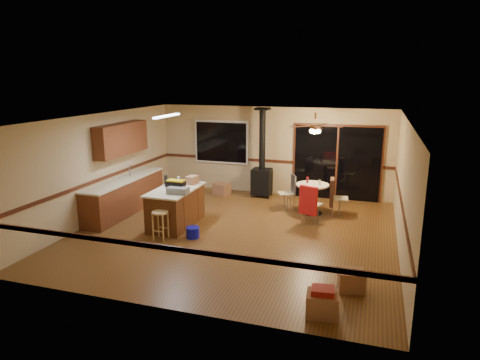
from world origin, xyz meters
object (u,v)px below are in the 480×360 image
at_px(kitchen_island, 176,207).
at_px(toolbox_black, 176,186).
at_px(wood_stove, 262,172).
at_px(toolbox_grey, 178,190).
at_px(chair_near, 309,200).
at_px(chair_right, 333,192).
at_px(blue_bucket, 193,232).
at_px(box_corner_b, 351,280).
at_px(box_corner_a, 322,304).
at_px(dining_table, 312,194).
at_px(chair_left, 290,188).
at_px(box_under_window, 222,189).
at_px(bar_stool, 161,225).

bearing_deg(kitchen_island, toolbox_black, -58.67).
xyz_separation_m(wood_stove, toolbox_grey, (-1.05, -3.42, 0.24)).
height_order(kitchen_island, chair_near, chair_near).
xyz_separation_m(toolbox_black, chair_right, (3.35, 2.11, -0.42)).
xyz_separation_m(toolbox_black, blue_bucket, (0.59, -0.46, -0.89)).
relative_size(wood_stove, blue_bucket, 8.65).
xyz_separation_m(toolbox_grey, box_corner_b, (3.93, -1.66, -0.80)).
distance_m(toolbox_black, box_corner_a, 4.70).
xyz_separation_m(toolbox_grey, blue_bucket, (0.46, -0.27, -0.85)).
xyz_separation_m(chair_right, box_corner_a, (0.35, -4.88, -0.42)).
height_order(dining_table, chair_near, chair_near).
bearing_deg(toolbox_grey, kitchen_island, 124.07).
bearing_deg(kitchen_island, chair_left, 40.99).
distance_m(toolbox_grey, box_corner_a, 4.47).
height_order(toolbox_grey, box_corner_b, toolbox_grey).
relative_size(toolbox_black, chair_left, 0.77).
relative_size(wood_stove, chair_left, 4.67).
xyz_separation_m(wood_stove, box_under_window, (-1.18, -0.22, -0.55)).
bearing_deg(box_corner_a, box_corner_b, 68.47).
xyz_separation_m(toolbox_black, dining_table, (2.83, 2.07, -0.49)).
bearing_deg(dining_table, box_under_window, 161.61).
distance_m(dining_table, chair_near, 0.88).
bearing_deg(toolbox_grey, toolbox_black, 126.65).
relative_size(chair_right, box_corner_a, 1.49).
distance_m(chair_left, chair_near, 1.21).
height_order(toolbox_grey, box_under_window, toolbox_grey).
distance_m(blue_bucket, box_under_window, 3.52).
bearing_deg(box_under_window, toolbox_black, -90.21).
bearing_deg(chair_near, chair_right, 62.30).
xyz_separation_m(toolbox_black, chair_left, (2.23, 2.22, -0.43)).
bearing_deg(box_under_window, box_corner_b, -50.14).
xyz_separation_m(kitchen_island, chair_right, (3.46, 1.92, 0.14)).
distance_m(kitchen_island, wood_stove, 3.33).
distance_m(blue_bucket, box_corner_b, 3.74).
relative_size(dining_table, chair_right, 1.20).
bearing_deg(kitchen_island, blue_bucket, -42.26).
relative_size(kitchen_island, wood_stove, 0.67).
bearing_deg(chair_near, blue_bucket, -143.98).
height_order(chair_left, box_under_window, chair_left).
height_order(chair_left, chair_right, same).
xyz_separation_m(toolbox_grey, box_corner_a, (3.56, -2.59, -0.79)).
xyz_separation_m(kitchen_island, chair_left, (2.34, 2.04, 0.14)).
relative_size(bar_stool, box_corner_a, 1.35).
relative_size(chair_right, box_corner_b, 1.66).
relative_size(kitchen_island, chair_near, 2.40).
bearing_deg(kitchen_island, chair_near, 18.77).
xyz_separation_m(kitchen_island, toolbox_black, (0.11, -0.19, 0.56)).
height_order(chair_right, box_corner_a, chair_right).
xyz_separation_m(kitchen_island, box_corner_a, (3.81, -2.96, -0.27)).
xyz_separation_m(toolbox_grey, box_under_window, (-0.13, 3.20, -0.79)).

